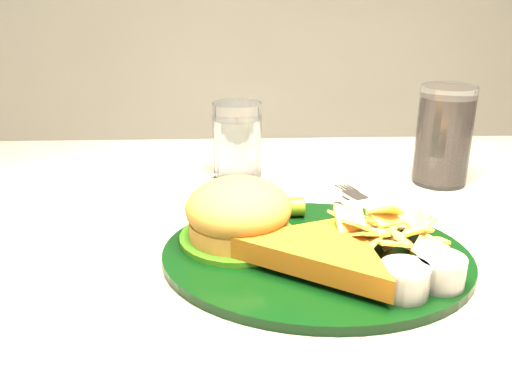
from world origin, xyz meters
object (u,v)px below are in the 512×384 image
at_px(dinner_plate, 317,229).
at_px(water_glass, 237,141).
at_px(fork_napkin, 362,218).
at_px(cola_glass, 444,136).

bearing_deg(dinner_plate, water_glass, 115.09).
xyz_separation_m(dinner_plate, water_glass, (-0.09, 0.29, 0.02)).
bearing_deg(fork_napkin, water_glass, 108.50).
distance_m(water_glass, fork_napkin, 0.25).
relative_size(cola_glass, fork_napkin, 0.84).
distance_m(dinner_plate, cola_glass, 0.34).
relative_size(dinner_plate, fork_napkin, 1.96).
xyz_separation_m(water_glass, fork_napkin, (0.16, -0.18, -0.05)).
height_order(cola_glass, fork_napkin, cola_glass).
bearing_deg(dinner_plate, fork_napkin, 61.55).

